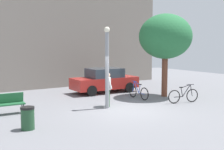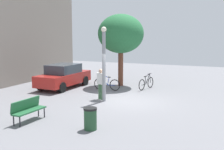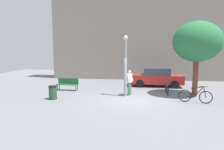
{
  "view_description": "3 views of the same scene",
  "coord_description": "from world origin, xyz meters",
  "px_view_note": "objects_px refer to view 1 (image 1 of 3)",
  "views": [
    {
      "loc": [
        -7.96,
        -10.71,
        3.1
      ],
      "look_at": [
        -0.46,
        0.75,
        1.64
      ],
      "focal_mm": 47.13,
      "sensor_mm": 36.0,
      "label": 1
    },
    {
      "loc": [
        -13.99,
        -5.19,
        3.59
      ],
      "look_at": [
        -1.11,
        0.37,
        1.52
      ],
      "focal_mm": 46.07,
      "sensor_mm": 36.0,
      "label": 2
    },
    {
      "loc": [
        0.33,
        -11.42,
        2.89
      ],
      "look_at": [
        -1.26,
        0.12,
        1.49
      ],
      "focal_mm": 31.37,
      "sensor_mm": 36.0,
      "label": 3
    }
  ],
  "objects_px": {
    "park_bench": "(5,102)",
    "bicycle_blue": "(138,92)",
    "bicycle_black": "(183,96)",
    "parked_car_red": "(105,80)",
    "lamppost": "(107,64)",
    "plaza_tree": "(165,37)",
    "person_by_lamppost": "(108,87)",
    "trash_bin": "(28,118)"
  },
  "relations": [
    {
      "from": "plaza_tree",
      "to": "trash_bin",
      "type": "distance_m",
      "value": 9.65
    },
    {
      "from": "lamppost",
      "to": "bicycle_blue",
      "type": "bearing_deg",
      "value": 21.63
    },
    {
      "from": "lamppost",
      "to": "trash_bin",
      "type": "height_order",
      "value": "lamppost"
    },
    {
      "from": "lamppost",
      "to": "bicycle_blue",
      "type": "relative_size",
      "value": 2.15
    },
    {
      "from": "lamppost",
      "to": "bicycle_black",
      "type": "xyz_separation_m",
      "value": [
        4.06,
        -1.11,
        -1.73
      ]
    },
    {
      "from": "park_bench",
      "to": "person_by_lamppost",
      "type": "bearing_deg",
      "value": -12.79
    },
    {
      "from": "park_bench",
      "to": "parked_car_red",
      "type": "height_order",
      "value": "parked_car_red"
    },
    {
      "from": "parked_car_red",
      "to": "trash_bin",
      "type": "bearing_deg",
      "value": -140.68
    },
    {
      "from": "person_by_lamppost",
      "to": "trash_bin",
      "type": "xyz_separation_m",
      "value": [
        -4.56,
        -1.75,
        -0.54
      ]
    },
    {
      "from": "person_by_lamppost",
      "to": "trash_bin",
      "type": "relative_size",
      "value": 2.0
    },
    {
      "from": "park_bench",
      "to": "parked_car_red",
      "type": "xyz_separation_m",
      "value": [
        6.75,
        2.63,
        0.23
      ]
    },
    {
      "from": "bicycle_black",
      "to": "person_by_lamppost",
      "type": "bearing_deg",
      "value": 159.58
    },
    {
      "from": "park_bench",
      "to": "bicycle_black",
      "type": "bearing_deg",
      "value": -16.29
    },
    {
      "from": "park_bench",
      "to": "bicycle_black",
      "type": "relative_size",
      "value": 0.91
    },
    {
      "from": "person_by_lamppost",
      "to": "lamppost",
      "type": "bearing_deg",
      "value": -129.64
    },
    {
      "from": "lamppost",
      "to": "bicycle_blue",
      "type": "xyz_separation_m",
      "value": [
        2.78,
        1.1,
        -1.73
      ]
    },
    {
      "from": "plaza_tree",
      "to": "parked_car_red",
      "type": "height_order",
      "value": "plaza_tree"
    },
    {
      "from": "person_by_lamppost",
      "to": "bicycle_black",
      "type": "height_order",
      "value": "person_by_lamppost"
    },
    {
      "from": "plaza_tree",
      "to": "bicycle_blue",
      "type": "distance_m",
      "value": 3.58
    },
    {
      "from": "person_by_lamppost",
      "to": "parked_car_red",
      "type": "distance_m",
      "value": 4.24
    },
    {
      "from": "person_by_lamppost",
      "to": "trash_bin",
      "type": "height_order",
      "value": "person_by_lamppost"
    },
    {
      "from": "plaza_tree",
      "to": "bicycle_black",
      "type": "xyz_separation_m",
      "value": [
        -0.49,
        -1.97,
        -3.11
      ]
    },
    {
      "from": "bicycle_black",
      "to": "bicycle_blue",
      "type": "height_order",
      "value": "same"
    },
    {
      "from": "parked_car_red",
      "to": "bicycle_blue",
      "type": "bearing_deg",
      "value": -81.24
    },
    {
      "from": "plaza_tree",
      "to": "bicycle_black",
      "type": "bearing_deg",
      "value": -104.01
    },
    {
      "from": "bicycle_blue",
      "to": "park_bench",
      "type": "bearing_deg",
      "value": 177.9
    },
    {
      "from": "lamppost",
      "to": "park_bench",
      "type": "bearing_deg",
      "value": 162.77
    },
    {
      "from": "bicycle_black",
      "to": "bicycle_blue",
      "type": "relative_size",
      "value": 0.98
    },
    {
      "from": "bicycle_blue",
      "to": "trash_bin",
      "type": "distance_m",
      "value": 7.53
    },
    {
      "from": "lamppost",
      "to": "plaza_tree",
      "type": "height_order",
      "value": "plaza_tree"
    },
    {
      "from": "parked_car_red",
      "to": "park_bench",
      "type": "bearing_deg",
      "value": -158.68
    },
    {
      "from": "park_bench",
      "to": "bicycle_blue",
      "type": "height_order",
      "value": "bicycle_blue"
    },
    {
      "from": "person_by_lamppost",
      "to": "bicycle_blue",
      "type": "xyz_separation_m",
      "value": [
        2.53,
        0.79,
        -0.58
      ]
    },
    {
      "from": "park_bench",
      "to": "lamppost",
      "type": "bearing_deg",
      "value": -17.23
    },
    {
      "from": "bicycle_blue",
      "to": "trash_bin",
      "type": "bearing_deg",
      "value": -160.27
    },
    {
      "from": "parked_car_red",
      "to": "trash_bin",
      "type": "relative_size",
      "value": 5.09
    },
    {
      "from": "bicycle_blue",
      "to": "parked_car_red",
      "type": "height_order",
      "value": "parked_car_red"
    },
    {
      "from": "plaza_tree",
      "to": "park_bench",
      "type": "bearing_deg",
      "value": 176.78
    },
    {
      "from": "person_by_lamppost",
      "to": "bicycle_black",
      "type": "bearing_deg",
      "value": -20.42
    },
    {
      "from": "park_bench",
      "to": "trash_bin",
      "type": "relative_size",
      "value": 1.94
    },
    {
      "from": "park_bench",
      "to": "bicycle_blue",
      "type": "xyz_separation_m",
      "value": [
        7.19,
        -0.26,
        -0.16
      ]
    },
    {
      "from": "lamppost",
      "to": "person_by_lamppost",
      "type": "height_order",
      "value": "lamppost"
    }
  ]
}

